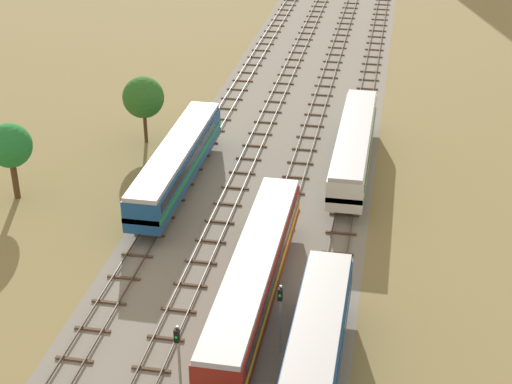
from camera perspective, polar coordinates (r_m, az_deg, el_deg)
name	(u,v)px	position (r m, az deg, el deg)	size (l,w,h in m)	color
ground_plane	(275,159)	(73.02, 1.39, 2.38)	(480.00, 480.00, 0.00)	olive
ballast_bed	(275,159)	(73.02, 1.39, 2.38)	(18.46, 176.00, 0.01)	gray
track_far_left	(202,148)	(75.22, -3.93, 3.21)	(2.40, 126.00, 0.29)	#47382D
track_left	(252,152)	(74.23, -0.32, 2.94)	(2.40, 126.00, 0.29)	#47382D
track_centre_left	(302,156)	(73.55, 3.37, 2.65)	(2.40, 126.00, 0.29)	#47382D
track_centre	(354,160)	(73.18, 7.12, 2.34)	(2.40, 126.00, 0.29)	#47382D
passenger_coach_centre_nearest	(309,384)	(43.14, 3.84, -13.66)	(2.96, 22.00, 3.80)	#194C8C
passenger_coach_centre_left_near	(255,273)	(51.55, -0.11, -5.88)	(2.96, 22.00, 3.80)	maroon
diesel_railcar_far_left_mid	(177,161)	(66.95, -5.72, 2.27)	(2.96, 20.50, 3.80)	#194C8C
diesel_railcar_centre_midfar	(354,145)	(70.15, 7.10, 3.41)	(2.96, 20.50, 3.80)	white
signal_post_nearest	(280,311)	(47.22, 1.76, -8.60)	(0.28, 0.47, 4.93)	gray
signal_post_near	(178,354)	(44.11, -5.63, -11.59)	(0.28, 0.47, 5.10)	gray
lineside_tree_0	(143,97)	(75.64, -8.15, 6.78)	(3.95, 3.95, 6.58)	#4C331E
lineside_tree_1	(10,146)	(67.19, -17.37, 3.19)	(3.68, 3.68, 6.63)	#4C331E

